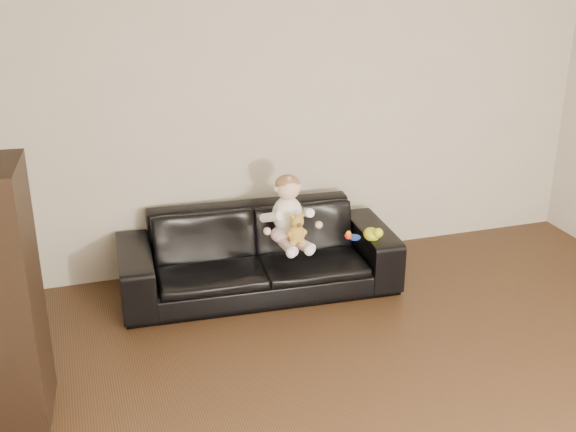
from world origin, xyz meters
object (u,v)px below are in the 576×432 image
object	(u,v)px
sofa	(258,253)
baby	(289,214)
cabinet	(1,297)
teddy_bear	(297,229)
toy_rattle	(348,236)
toy_green	(372,234)
toy_blue_disc	(355,237)

from	to	relation	value
sofa	baby	size ratio (longest dim) A/B	3.92
cabinet	baby	size ratio (longest dim) A/B	2.82
sofa	cabinet	xyz separation A→B (m)	(-1.75, -1.09, 0.45)
teddy_bear	toy_rattle	bearing A→B (deg)	-2.29
sofa	baby	world-z (taller)	baby
teddy_bear	toy_green	distance (m)	0.63
teddy_bear	cabinet	bearing A→B (deg)	-172.53
cabinet	toy_rattle	size ratio (longest dim) A/B	25.11
cabinet	toy_blue_disc	bearing A→B (deg)	25.33
cabinet	baby	xyz separation A→B (m)	(1.97, 0.97, -0.12)
toy_blue_disc	toy_rattle	bearing A→B (deg)	-174.43
baby	toy_green	xyz separation A→B (m)	(0.62, -0.14, -0.19)
toy_green	toy_blue_disc	size ratio (longest dim) A/B	1.58
sofa	toy_rattle	size ratio (longest dim) A/B	34.90
cabinet	teddy_bear	size ratio (longest dim) A/B	6.47
cabinet	toy_rattle	bearing A→B (deg)	25.64
baby	toy_rattle	distance (m)	0.51
cabinet	toy_rattle	distance (m)	2.61
sofa	baby	xyz separation A→B (m)	(0.21, -0.12, 0.34)
sofa	teddy_bear	size ratio (longest dim) A/B	8.99
toy_rattle	teddy_bear	bearing A→B (deg)	-167.58
toy_green	cabinet	bearing A→B (deg)	-162.24
toy_green	toy_rattle	size ratio (longest dim) A/B	2.45
baby	toy_green	bearing A→B (deg)	-23.61
sofa	teddy_bear	bearing A→B (deg)	-48.61
sofa	cabinet	bearing A→B (deg)	-145.02
baby	teddy_bear	size ratio (longest dim) A/B	2.30
toy_blue_disc	sofa	bearing A→B (deg)	166.46
toy_blue_disc	baby	bearing A→B (deg)	173.53
teddy_bear	toy_rattle	distance (m)	0.49
cabinet	sofa	bearing A→B (deg)	36.96
teddy_bear	toy_green	world-z (taller)	teddy_bear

